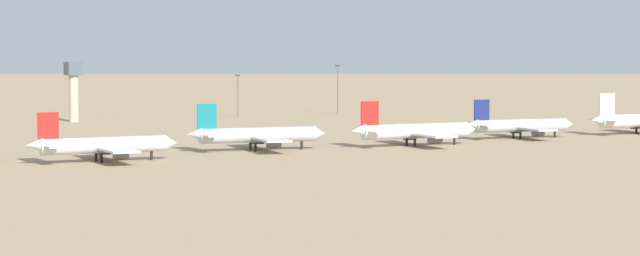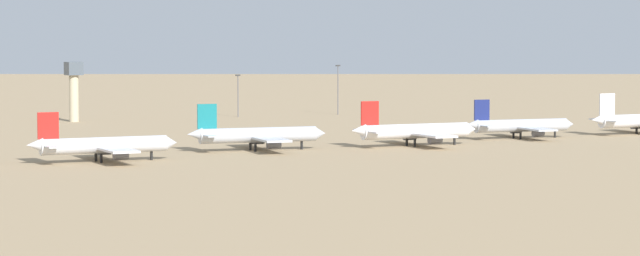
{
  "view_description": "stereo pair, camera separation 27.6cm",
  "coord_description": "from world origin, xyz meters",
  "px_view_note": "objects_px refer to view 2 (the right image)",
  "views": [
    {
      "loc": [
        -167.84,
        -326.97,
        31.72
      ],
      "look_at": [
        15.59,
        -6.98,
        6.0
      ],
      "focal_mm": 80.04,
      "sensor_mm": 36.0,
      "label": 1
    },
    {
      "loc": [
        -167.6,
        -327.1,
        31.72
      ],
      "look_at": [
        15.59,
        -6.98,
        6.0
      ],
      "focal_mm": 80.04,
      "sensor_mm": 36.0,
      "label": 2
    }
  ],
  "objects_px": {
    "parked_jet_red_4": "(414,131)",
    "light_pole_west": "(338,86)",
    "control_tower": "(74,86)",
    "light_pole_mid": "(238,92)",
    "parked_jet_teal_3": "(257,135)",
    "parked_jet_red_2": "(103,145)",
    "parked_jet_navy_5": "(520,126)"
  },
  "relations": [
    {
      "from": "parked_jet_red_4",
      "to": "light_pole_west",
      "type": "xyz_separation_m",
      "value": [
        54.44,
        133.14,
        6.36
      ]
    },
    {
      "from": "light_pole_west",
      "to": "control_tower",
      "type": "bearing_deg",
      "value": 174.26
    },
    {
      "from": "light_pole_mid",
      "to": "parked_jet_teal_3",
      "type": "bearing_deg",
      "value": -114.53
    },
    {
      "from": "parked_jet_red_2",
      "to": "parked_jet_red_4",
      "type": "distance_m",
      "value": 89.78
    },
    {
      "from": "light_pole_west",
      "to": "light_pole_mid",
      "type": "distance_m",
      "value": 38.95
    },
    {
      "from": "parked_jet_red_2",
      "to": "light_pole_mid",
      "type": "height_order",
      "value": "light_pole_mid"
    },
    {
      "from": "parked_jet_red_2",
      "to": "control_tower",
      "type": "height_order",
      "value": "control_tower"
    },
    {
      "from": "parked_jet_red_4",
      "to": "control_tower",
      "type": "distance_m",
      "value": 150.04
    },
    {
      "from": "parked_jet_red_4",
      "to": "light_pole_west",
      "type": "bearing_deg",
      "value": 73.86
    },
    {
      "from": "parked_jet_navy_5",
      "to": "light_pole_west",
      "type": "relative_size",
      "value": 1.89
    },
    {
      "from": "light_pole_west",
      "to": "light_pole_mid",
      "type": "height_order",
      "value": "light_pole_west"
    },
    {
      "from": "parked_jet_red_2",
      "to": "parked_jet_teal_3",
      "type": "relative_size",
      "value": 0.99
    },
    {
      "from": "parked_jet_red_2",
      "to": "parked_jet_navy_5",
      "type": "distance_m",
      "value": 131.53
    },
    {
      "from": "parked_jet_red_4",
      "to": "light_pole_mid",
      "type": "xyz_separation_m",
      "value": [
        15.91,
        138.64,
        4.76
      ]
    },
    {
      "from": "parked_jet_teal_3",
      "to": "parked_jet_navy_5",
      "type": "height_order",
      "value": "parked_jet_teal_3"
    },
    {
      "from": "light_pole_west",
      "to": "parked_jet_teal_3",
      "type": "bearing_deg",
      "value": -128.17
    },
    {
      "from": "parked_jet_teal_3",
      "to": "parked_jet_navy_5",
      "type": "xyz_separation_m",
      "value": [
        84.89,
        -1.36,
        -0.3
      ]
    },
    {
      "from": "parked_jet_red_2",
      "to": "light_pole_mid",
      "type": "bearing_deg",
      "value": 58.25
    },
    {
      "from": "control_tower",
      "to": "light_pole_west",
      "type": "relative_size",
      "value": 1.11
    },
    {
      "from": "parked_jet_red_4",
      "to": "light_pole_mid",
      "type": "distance_m",
      "value": 139.64
    },
    {
      "from": "light_pole_mid",
      "to": "parked_jet_red_4",
      "type": "bearing_deg",
      "value": -96.55
    },
    {
      "from": "parked_jet_navy_5",
      "to": "control_tower",
      "type": "bearing_deg",
      "value": 132.36
    },
    {
      "from": "parked_jet_red_4",
      "to": "light_pole_west",
      "type": "height_order",
      "value": "light_pole_west"
    },
    {
      "from": "parked_jet_red_4",
      "to": "light_pole_mid",
      "type": "relative_size",
      "value": 2.47
    },
    {
      "from": "parked_jet_red_4",
      "to": "parked_jet_teal_3",
      "type": "bearing_deg",
      "value": 174.82
    },
    {
      "from": "control_tower",
      "to": "light_pole_mid",
      "type": "bearing_deg",
      "value": -4.21
    },
    {
      "from": "light_pole_west",
      "to": "light_pole_mid",
      "type": "xyz_separation_m",
      "value": [
        -38.52,
        5.5,
        -1.59
      ]
    },
    {
      "from": "parked_jet_red_4",
      "to": "light_pole_west",
      "type": "relative_size",
      "value": 2.05
    },
    {
      "from": "parked_jet_teal_3",
      "to": "light_pole_west",
      "type": "distance_m",
      "value": 158.47
    },
    {
      "from": "parked_jet_navy_5",
      "to": "light_pole_mid",
      "type": "xyz_separation_m",
      "value": [
        -25.57,
        131.35,
        5.08
      ]
    },
    {
      "from": "parked_jet_teal_3",
      "to": "parked_jet_red_4",
      "type": "height_order",
      "value": "parked_jet_red_4"
    },
    {
      "from": "parked_jet_red_4",
      "to": "control_tower",
      "type": "xyz_separation_m",
      "value": [
        -44.41,
        143.08,
        8.25
      ]
    }
  ]
}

